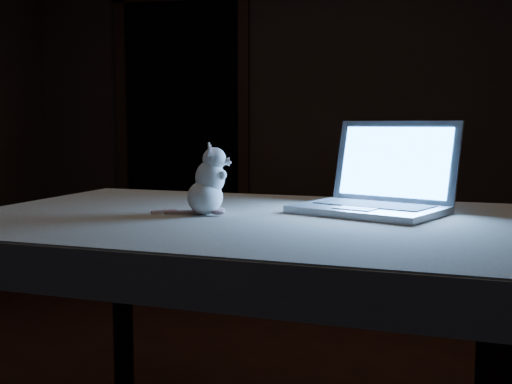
# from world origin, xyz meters

# --- Properties ---
(back_wall) EXTENTS (4.50, 0.04, 2.60)m
(back_wall) POSITION_xyz_m (0.00, 2.50, 1.30)
(back_wall) COLOR black
(back_wall) RESTS_ON ground
(doorway) EXTENTS (1.06, 0.36, 2.13)m
(doorway) POSITION_xyz_m (-1.10, 2.50, 1.06)
(doorway) COLOR black
(doorway) RESTS_ON back_wall
(table) EXTENTS (1.72, 1.27, 0.84)m
(table) POSITION_xyz_m (-0.03, -0.55, 0.42)
(table) COLOR black
(table) RESTS_ON floor
(tablecloth) EXTENTS (1.93, 1.55, 0.11)m
(tablecloth) POSITION_xyz_m (-0.02, -0.53, 0.80)
(tablecloth) COLOR #B8AC96
(tablecloth) RESTS_ON table
(laptop) EXTENTS (0.54, 0.52, 0.28)m
(laptop) POSITION_xyz_m (0.31, -0.44, 0.99)
(laptop) COLOR #A2A2A6
(laptop) RESTS_ON tablecloth
(plush_mouse) EXTENTS (0.20, 0.20, 0.21)m
(plush_mouse) POSITION_xyz_m (-0.16, -0.54, 0.96)
(plush_mouse) COLOR white
(plush_mouse) RESTS_ON tablecloth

